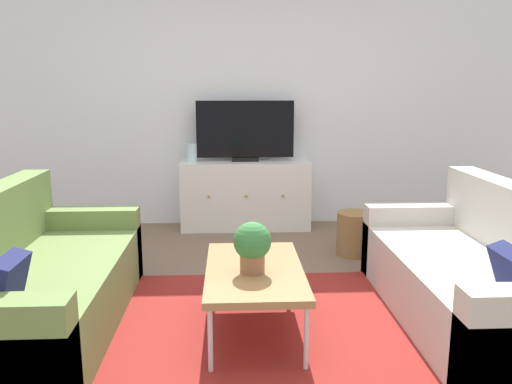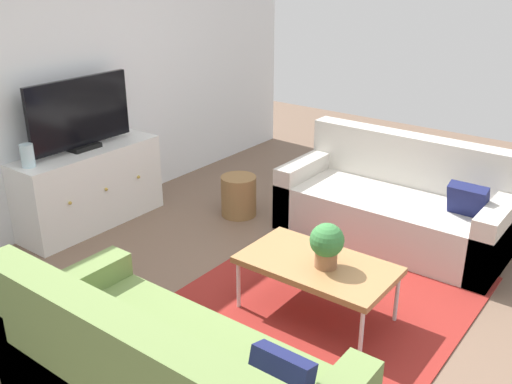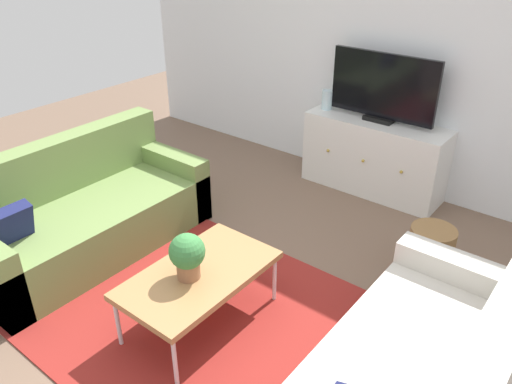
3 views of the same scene
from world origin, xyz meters
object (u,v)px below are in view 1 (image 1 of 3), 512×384
(couch_left_side, at_px, (29,288))
(wicker_basket, at_px, (355,233))
(couch_right_side, at_px, (481,279))
(tv_console, at_px, (245,195))
(flat_screen_tv, at_px, (245,131))
(coffee_table, at_px, (254,273))
(glass_vase, at_px, (192,153))
(potted_plant, at_px, (252,245))

(couch_left_side, bearing_deg, wicker_basket, 30.40)
(couch_right_side, height_order, tv_console, couch_right_side)
(flat_screen_tv, bearing_deg, couch_right_side, -58.60)
(tv_console, bearing_deg, coffee_table, -90.41)
(coffee_table, distance_m, glass_vase, 2.55)
(couch_right_side, distance_m, potted_plant, 1.53)
(flat_screen_tv, bearing_deg, glass_vase, -177.98)
(tv_console, xyz_separation_m, glass_vase, (-0.57, 0.00, 0.46))
(couch_left_side, xyz_separation_m, coffee_table, (1.40, -0.07, 0.10))
(coffee_table, distance_m, flat_screen_tv, 2.56)
(potted_plant, bearing_deg, coffee_table, 78.02)
(coffee_table, distance_m, tv_console, 2.45)
(couch_left_side, distance_m, coffee_table, 1.41)
(potted_plant, xyz_separation_m, glass_vase, (-0.53, 2.52, 0.24))
(coffee_table, xyz_separation_m, flat_screen_tv, (0.02, 2.47, 0.66))
(flat_screen_tv, relative_size, glass_vase, 5.36)
(tv_console, bearing_deg, couch_right_side, -58.38)
(tv_console, distance_m, glass_vase, 0.73)
(couch_right_side, distance_m, glass_vase, 3.17)
(coffee_table, bearing_deg, couch_right_side, 2.83)
(coffee_table, relative_size, flat_screen_tv, 1.01)
(couch_right_side, distance_m, wicker_basket, 1.49)
(couch_left_side, relative_size, potted_plant, 6.22)
(couch_left_side, bearing_deg, potted_plant, -6.00)
(couch_right_side, bearing_deg, glass_vase, 130.51)
(coffee_table, bearing_deg, couch_left_side, 177.02)
(glass_vase, bearing_deg, potted_plant, -78.03)
(coffee_table, relative_size, glass_vase, 5.42)
(couch_left_side, height_order, wicker_basket, couch_left_side)
(couch_left_side, relative_size, tv_console, 1.41)
(couch_right_side, bearing_deg, flat_screen_tv, 121.40)
(potted_plant, distance_m, glass_vase, 2.59)
(coffee_table, height_order, glass_vase, glass_vase)
(couch_left_side, relative_size, couch_right_side, 1.00)
(tv_console, distance_m, wicker_basket, 1.39)
(couch_left_side, height_order, couch_right_side, same)
(tv_console, bearing_deg, wicker_basket, -44.66)
(couch_right_side, relative_size, flat_screen_tv, 1.87)
(flat_screen_tv, bearing_deg, wicker_basket, -45.24)
(glass_vase, relative_size, wicker_basket, 0.49)
(couch_left_side, height_order, flat_screen_tv, flat_screen_tv)
(glass_vase, distance_m, wicker_basket, 1.93)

